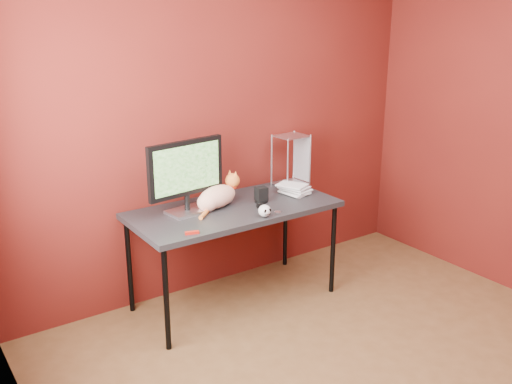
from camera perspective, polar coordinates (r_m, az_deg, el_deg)
room at (r=2.98m, az=14.40°, el=4.50°), size 3.52×3.52×2.61m
desk at (r=4.11m, az=-2.22°, el=-2.17°), size 1.50×0.70×0.75m
monitor at (r=3.92m, az=-7.00°, el=1.89°), size 0.59×0.23×0.51m
cat at (r=4.07m, az=-3.86°, el=-0.42°), size 0.45×0.31×0.24m
skull_mug at (r=3.88m, az=0.87°, el=-1.89°), size 0.09×0.09×0.08m
speaker at (r=4.18m, az=0.53°, el=-0.32°), size 0.10×0.10×0.11m
book_stack at (r=4.23m, az=3.26°, el=5.16°), size 0.23×0.26×0.86m
wire_rack at (r=4.56m, az=3.51°, el=3.22°), size 0.25×0.21×0.41m
pocket_knife at (r=3.63m, az=-6.41°, el=-4.06°), size 0.09×0.05×0.02m
black_gadget at (r=4.07m, az=0.44°, el=-1.40°), size 0.06×0.05×0.03m
washer at (r=3.99m, az=2.18°, el=-2.00°), size 0.05×0.05×0.00m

